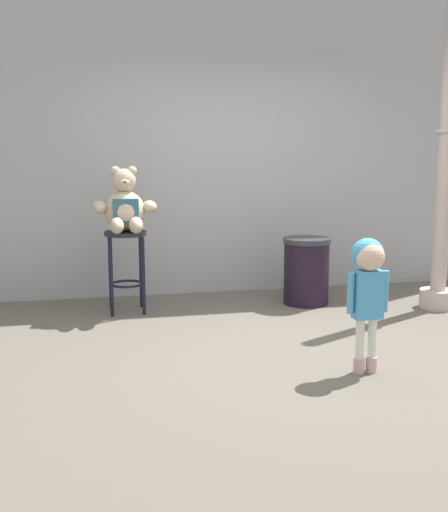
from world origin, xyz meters
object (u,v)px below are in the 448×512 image
Objects in this scene: child_walking at (368,276)px; lamppost at (444,188)px; bar_stool_with_teddy at (126,255)px; trash_bin at (306,271)px; teddy_bear at (125,208)px.

lamppost is (1.49, 1.49, 0.50)m from child_walking.
bar_stool_with_teddy is 1.79m from trash_bin.
bar_stool_with_teddy is at bearing 90.00° from teddy_bear.
lamppost is (1.20, -0.45, 0.83)m from trash_bin.
teddy_bear is at bearing -90.00° from bar_stool_with_teddy.
child_walking is 0.32× the size of lamppost.
bar_stool_with_teddy is at bearing -6.20° from child_walking.
trash_bin is (1.78, -0.06, -0.22)m from bar_stool_with_teddy.
teddy_bear is at bearing 170.82° from lamppost.
trash_bin is at bearing 159.52° from lamppost.
lamppost reaches higher than bar_stool_with_teddy.
teddy_bear is 0.90× the size of trash_bin.
teddy_bear is 2.49m from child_walking.
lamppost is (2.98, -0.48, 0.18)m from teddy_bear.
bar_stool_with_teddy is 2.50m from child_walking.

